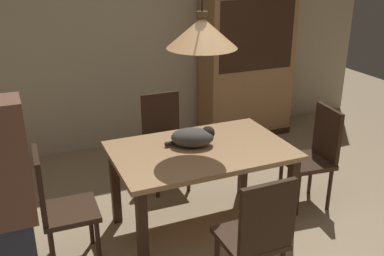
{
  "coord_description": "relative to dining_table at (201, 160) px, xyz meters",
  "views": [
    {
      "loc": [
        -1.34,
        -2.36,
        2.21
      ],
      "look_at": [
        -0.0,
        0.78,
        0.85
      ],
      "focal_mm": 41.77,
      "sensor_mm": 36.0,
      "label": 1
    }
  ],
  "objects": [
    {
      "name": "chair_far_back",
      "position": [
        0.0,
        0.88,
        -0.14
      ],
      "size": [
        0.4,
        0.4,
        0.93
      ],
      "color": "#382316",
      "rests_on": "ground"
    },
    {
      "name": "hutch_bookcase",
      "position": [
        1.39,
        1.74,
        0.24
      ],
      "size": [
        1.12,
        0.45,
        1.85
      ],
      "color": "#A87A4C",
      "rests_on": "ground"
    },
    {
      "name": "chair_near_front",
      "position": [
        0.0,
        -0.88,
        -0.14
      ],
      "size": [
        0.4,
        0.4,
        0.93
      ],
      "color": "#382316",
      "rests_on": "ground"
    },
    {
      "name": "chair_left_side",
      "position": [
        -1.13,
        0.0,
        -0.14
      ],
      "size": [
        0.41,
        0.41,
        0.93
      ],
      "color": "#382316",
      "rests_on": "ground"
    },
    {
      "name": "back_wall",
      "position": [
        0.01,
        2.07,
        0.8
      ],
      "size": [
        6.4,
        0.1,
        2.9
      ],
      "primitive_type": "cube",
      "color": "beige",
      "rests_on": "ground"
    },
    {
      "name": "pendant_lamp",
      "position": [
        -0.0,
        0.0,
        1.01
      ],
      "size": [
        0.52,
        0.52,
        1.3
      ],
      "color": "#E0A86B"
    },
    {
      "name": "person_standing",
      "position": [
        -1.47,
        -0.67,
        0.23
      ],
      "size": [
        0.36,
        0.22,
        1.72
      ],
      "color": "#2D3347",
      "rests_on": "ground"
    },
    {
      "name": "cat_sleeping",
      "position": [
        -0.03,
        0.07,
        0.18
      ],
      "size": [
        0.41,
        0.33,
        0.16
      ],
      "color": "#4C4742",
      "rests_on": "dining_table"
    },
    {
      "name": "dining_table",
      "position": [
        0.0,
        0.0,
        0.0
      ],
      "size": [
        1.4,
        0.9,
        0.75
      ],
      "color": "tan",
      "rests_on": "ground"
    },
    {
      "name": "chair_right_side",
      "position": [
        1.13,
        -0.01,
        -0.14
      ],
      "size": [
        0.44,
        0.44,
        0.93
      ],
      "color": "#382316",
      "rests_on": "ground"
    }
  ]
}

